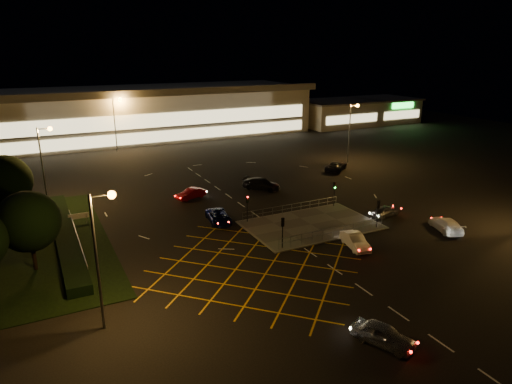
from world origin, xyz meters
name	(u,v)px	position (x,y,z in m)	size (l,w,h in m)	color
ground	(286,222)	(0.00, 0.00, 0.00)	(180.00, 180.00, 0.00)	black
pedestrian_island	(311,225)	(2.00, -2.00, 0.06)	(14.00, 9.00, 0.12)	#4C4944
grass_verge	(12,249)	(-28.00, 6.00, 0.04)	(18.00, 30.00, 0.08)	black
hedge	(65,235)	(-23.00, 6.00, 0.50)	(2.00, 26.00, 1.00)	black
supermarket	(149,112)	(0.00, 61.95, 5.31)	(72.00, 26.50, 10.50)	beige
retail_unit_a	(335,113)	(46.00, 53.97, 3.21)	(18.80, 14.80, 6.35)	beige
retail_unit_b	(384,109)	(62.00, 53.96, 3.22)	(14.80, 14.80, 6.35)	beige
streetlight_sw	(101,242)	(-21.56, -12.00, 6.56)	(1.78, 0.56, 10.03)	slate
streetlight_nw	(45,156)	(-23.56, 18.00, 6.56)	(1.78, 0.56, 10.03)	slate
streetlight_ne	(352,125)	(24.44, 20.00, 6.56)	(1.78, 0.56, 10.03)	slate
streetlight_far_left	(116,117)	(-9.56, 48.00, 6.56)	(1.78, 0.56, 10.03)	slate
streetlight_far_right	(291,105)	(30.44, 50.00, 6.56)	(1.78, 0.56, 10.03)	slate
signal_sw	(283,226)	(-4.00, -5.99, 2.37)	(0.28, 0.30, 3.15)	black
signal_se	(378,208)	(8.00, -5.99, 2.37)	(0.28, 0.30, 3.15)	black
signal_nw	(247,203)	(-4.00, 1.99, 2.37)	(0.28, 0.30, 3.15)	black
signal_ne	(334,189)	(8.00, 1.99, 2.37)	(0.28, 0.30, 3.15)	black
tree_c	(5,181)	(-28.00, 14.00, 4.95)	(5.76, 5.76, 7.84)	black
tree_e	(28,221)	(-26.00, 0.00, 4.64)	(5.40, 5.40, 7.35)	black
car_near_silver	(383,335)	(-5.59, -22.32, 0.73)	(1.73, 4.29, 1.46)	#A8ABAF
car_queue_white	(355,241)	(2.61, -9.00, 0.71)	(1.50, 4.32, 1.42)	white
car_left_blue	(219,217)	(-6.87, 3.55, 0.68)	(2.27, 4.92, 1.37)	#0B1347
car_far_dkgrey	(261,184)	(3.34, 12.73, 0.78)	(2.19, 5.39, 1.56)	black
car_right_silver	(386,211)	(11.50, -3.50, 0.66)	(1.55, 3.85, 1.31)	#9A9BA0
car_circ_red	(191,194)	(-6.89, 13.18, 0.67)	(1.42, 4.08, 1.35)	maroon
car_east_grey	(336,166)	(18.99, 16.55, 0.75)	(2.49, 5.39, 1.50)	black
car_approach_white	(446,224)	(14.25, -9.90, 0.72)	(2.02, 4.96, 1.44)	white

